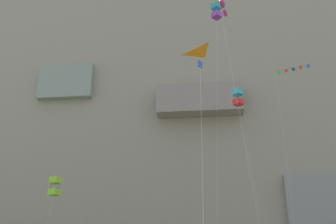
# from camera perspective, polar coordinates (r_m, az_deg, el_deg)

# --- Properties ---
(cliff_face) EXTENTS (180.00, 25.14, 62.40)m
(cliff_face) POSITION_cam_1_polar(r_m,az_deg,el_deg) (82.15, 4.86, -2.34)
(cliff_face) COLOR gray
(cliff_face) RESTS_ON ground
(kite_box_mid_right) EXTENTS (1.18, 4.05, 12.86)m
(kite_box_mid_right) POSITION_cam_1_polar(r_m,az_deg,el_deg) (43.69, -15.93, -10.22)
(kite_box_mid_right) COLOR #8CCC33
(kite_box_mid_right) RESTS_ON ground
(kite_box_low_center) EXTENTS (3.04, 3.56, 26.46)m
(kite_box_low_center) POSITION_cam_1_polar(r_m,az_deg,el_deg) (54.00, 10.01, 2.06)
(kite_box_low_center) COLOR #38B2D1
(kite_box_low_center) RESTS_ON ground
(kite_banner_low_right) EXTENTS (4.86, 2.61, 29.58)m
(kite_banner_low_right) POSITION_cam_1_polar(r_m,az_deg,el_deg) (55.88, 17.49, 3.59)
(kite_banner_low_right) COLOR black
(kite_banner_low_right) RESTS_ON ground
(kite_box_upper_mid) EXTENTS (2.07, 5.20, 31.90)m
(kite_box_upper_mid) POSITION_cam_1_polar(r_m,az_deg,el_deg) (46.57, 6.97, 14.12)
(kite_box_upper_mid) COLOR teal
(kite_box_upper_mid) RESTS_ON ground
(kite_delta_low_left) EXTENTS (1.98, 6.51, 15.93)m
(kite_delta_low_left) POSITION_cam_1_polar(r_m,az_deg,el_deg) (25.33, 5.33, 6.27)
(kite_delta_low_left) COLOR orange
(kite_delta_low_left) RESTS_ON ground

